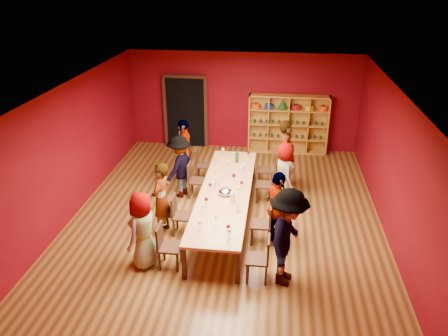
% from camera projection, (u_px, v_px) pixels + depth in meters
% --- Properties ---
extents(room_shell, '(7.10, 9.10, 3.04)m').
position_uv_depth(room_shell, '(225.00, 159.00, 9.36)').
color(room_shell, '#583717').
rests_on(room_shell, ground).
extents(tasting_table, '(1.10, 4.50, 0.75)m').
position_uv_depth(tasting_table, '(225.00, 192.00, 9.69)').
color(tasting_table, tan).
rests_on(tasting_table, ground).
extents(doorway, '(1.40, 0.17, 2.30)m').
position_uv_depth(doorway, '(186.00, 112.00, 13.72)').
color(doorway, black).
rests_on(doorway, ground).
extents(shelving_unit, '(2.40, 0.40, 1.80)m').
position_uv_depth(shelving_unit, '(288.00, 121.00, 13.31)').
color(shelving_unit, '#BE842A').
rests_on(shelving_unit, ground).
extents(chair_person_left_0, '(0.42, 0.42, 0.89)m').
position_uv_depth(chair_person_left_0, '(166.00, 244.00, 8.23)').
color(chair_person_left_0, black).
rests_on(chair_person_left_0, ground).
extents(person_left_0, '(0.62, 0.84, 1.54)m').
position_uv_depth(person_left_0, '(143.00, 230.00, 8.16)').
color(person_left_0, '#C3838E').
rests_on(person_left_0, ground).
extents(chair_person_left_1, '(0.42, 0.42, 0.89)m').
position_uv_depth(chair_person_left_1, '(179.00, 213.00, 9.26)').
color(chair_person_left_1, black).
rests_on(chair_person_left_1, ground).
extents(person_left_1, '(0.51, 0.65, 1.63)m').
position_uv_depth(person_left_1, '(161.00, 199.00, 9.17)').
color(person_left_1, '#5C8ABE').
rests_on(person_left_1, ground).
extents(chair_person_left_3, '(0.42, 0.42, 0.89)m').
position_uv_depth(chair_person_left_3, '(194.00, 178.00, 10.80)').
color(chair_person_left_3, black).
rests_on(chair_person_left_3, ground).
extents(person_left_3, '(0.76, 1.11, 1.59)m').
position_uv_depth(person_left_3, '(180.00, 167.00, 10.72)').
color(person_left_3, '#D38E8E').
rests_on(person_left_3, ground).
extents(chair_person_left_4, '(0.42, 0.42, 0.89)m').
position_uv_depth(chair_person_left_4, '(201.00, 163.00, 11.66)').
color(chair_person_left_4, black).
rests_on(chair_person_left_4, ground).
extents(person_left_4, '(0.78, 1.09, 1.69)m').
position_uv_depth(person_left_4, '(184.00, 150.00, 11.56)').
color(person_left_4, '#151D3B').
rests_on(person_left_4, ground).
extents(chair_person_right_0, '(0.42, 0.42, 0.89)m').
position_uv_depth(chair_person_right_0, '(262.00, 256.00, 7.87)').
color(chair_person_right_0, black).
rests_on(chair_person_right_0, ground).
extents(person_right_0, '(0.76, 1.29, 1.86)m').
position_uv_depth(person_right_0, '(288.00, 238.00, 7.64)').
color(person_right_0, '#5671B1').
rests_on(person_right_0, ground).
extents(chair_person_right_1, '(0.42, 0.42, 0.89)m').
position_uv_depth(chair_person_right_1, '(265.00, 222.00, 8.95)').
color(chair_person_right_1, black).
rests_on(chair_person_right_1, ground).
extents(person_right_1, '(0.77, 1.04, 1.62)m').
position_uv_depth(person_right_1, '(277.00, 209.00, 8.79)').
color(person_right_1, '#4A4A4F').
rests_on(person_right_1, ground).
extents(chair_person_right_3, '(0.42, 0.42, 0.89)m').
position_uv_depth(chair_person_right_3, '(268.00, 183.00, 10.58)').
color(chair_person_right_3, black).
rests_on(chair_person_right_3, ground).
extents(person_right_3, '(0.60, 0.84, 1.54)m').
position_uv_depth(person_right_3, '(284.00, 173.00, 10.42)').
color(person_right_3, silver).
rests_on(person_right_3, ground).
extents(chair_person_right_4, '(0.42, 0.42, 0.89)m').
position_uv_depth(chair_person_right_4, '(269.00, 168.00, 11.36)').
color(chair_person_right_4, black).
rests_on(chair_person_right_4, ground).
extents(person_right_4, '(0.51, 0.68, 1.81)m').
position_uv_depth(person_right_4, '(286.00, 154.00, 11.14)').
color(person_right_4, '#5172A6').
rests_on(person_right_4, ground).
extents(wine_glass_0, '(0.08, 0.08, 0.19)m').
position_uv_depth(wine_glass_0, '(227.00, 162.00, 10.72)').
color(wine_glass_0, silver).
rests_on(wine_glass_0, tasting_table).
extents(wine_glass_1, '(0.07, 0.07, 0.18)m').
position_uv_depth(wine_glass_1, '(210.00, 185.00, 9.60)').
color(wine_glass_1, silver).
rests_on(wine_glass_1, tasting_table).
extents(wine_glass_2, '(0.08, 0.08, 0.20)m').
position_uv_depth(wine_glass_2, '(206.00, 199.00, 8.98)').
color(wine_glass_2, silver).
rests_on(wine_glass_2, tasting_table).
extents(wine_glass_3, '(0.08, 0.08, 0.19)m').
position_uv_depth(wine_glass_3, '(239.00, 188.00, 9.45)').
color(wine_glass_3, silver).
rests_on(wine_glass_3, tasting_table).
extents(wine_glass_4, '(0.07, 0.07, 0.18)m').
position_uv_depth(wine_glass_4, '(237.00, 207.00, 8.74)').
color(wine_glass_4, silver).
rests_on(wine_glass_4, tasting_table).
extents(wine_glass_5, '(0.09, 0.09, 0.21)m').
position_uv_depth(wine_glass_5, '(200.00, 223.00, 8.14)').
color(wine_glass_5, silver).
rests_on(wine_glass_5, tasting_table).
extents(wine_glass_6, '(0.09, 0.09, 0.22)m').
position_uv_depth(wine_glass_6, '(243.00, 165.00, 10.51)').
color(wine_glass_6, silver).
rests_on(wine_glass_6, tasting_table).
extents(wine_glass_7, '(0.08, 0.08, 0.20)m').
position_uv_depth(wine_glass_7, '(248.00, 153.00, 11.25)').
color(wine_glass_7, silver).
rests_on(wine_glass_7, tasting_table).
extents(wine_glass_8, '(0.08, 0.08, 0.21)m').
position_uv_depth(wine_glass_8, '(212.00, 183.00, 9.64)').
color(wine_glass_8, silver).
rests_on(wine_glass_8, tasting_table).
extents(wine_glass_9, '(0.07, 0.07, 0.18)m').
position_uv_depth(wine_glass_9, '(216.00, 217.00, 8.36)').
color(wine_glass_9, silver).
rests_on(wine_glass_9, tasting_table).
extents(wine_glass_10, '(0.07, 0.07, 0.19)m').
position_uv_depth(wine_glass_10, '(216.00, 169.00, 10.38)').
color(wine_glass_10, silver).
rests_on(wine_glass_10, tasting_table).
extents(wine_glass_11, '(0.08, 0.08, 0.21)m').
position_uv_depth(wine_glass_11, '(241.00, 168.00, 10.37)').
color(wine_glass_11, silver).
rests_on(wine_glass_11, tasting_table).
extents(wine_glass_12, '(0.09, 0.09, 0.22)m').
position_uv_depth(wine_glass_12, '(234.00, 176.00, 9.96)').
color(wine_glass_12, silver).
rests_on(wine_glass_12, tasting_table).
extents(wine_glass_13, '(0.08, 0.08, 0.19)m').
position_uv_depth(wine_glass_13, '(228.00, 227.00, 8.03)').
color(wine_glass_13, silver).
rests_on(wine_glass_13, tasting_table).
extents(wine_glass_14, '(0.08, 0.08, 0.19)m').
position_uv_depth(wine_glass_14, '(242.00, 183.00, 9.68)').
color(wine_glass_14, silver).
rests_on(wine_glass_14, tasting_table).
extents(wine_glass_15, '(0.08, 0.08, 0.21)m').
position_uv_depth(wine_glass_15, '(223.00, 150.00, 11.41)').
color(wine_glass_15, silver).
rests_on(wine_glass_15, tasting_table).
extents(wine_glass_16, '(0.08, 0.08, 0.20)m').
position_uv_depth(wine_glass_16, '(229.00, 231.00, 7.90)').
color(wine_glass_16, silver).
rests_on(wine_glass_16, tasting_table).
extents(wine_glass_17, '(0.08, 0.08, 0.20)m').
position_uv_depth(wine_glass_17, '(238.00, 204.00, 8.80)').
color(wine_glass_17, silver).
rests_on(wine_glass_17, tasting_table).
extents(wine_glass_18, '(0.07, 0.07, 0.19)m').
position_uv_depth(wine_glass_18, '(203.00, 206.00, 8.74)').
color(wine_glass_18, silver).
rests_on(wine_glass_18, tasting_table).
extents(spittoon_bowl, '(0.30, 0.30, 0.16)m').
position_uv_depth(spittoon_bowl, '(225.00, 192.00, 9.44)').
color(spittoon_bowl, '#B4B7BB').
rests_on(spittoon_bowl, tasting_table).
extents(carafe_a, '(0.12, 0.12, 0.25)m').
position_uv_depth(carafe_a, '(217.00, 182.00, 9.79)').
color(carafe_a, silver).
rests_on(carafe_a, tasting_table).
extents(carafe_b, '(0.13, 0.13, 0.27)m').
position_uv_depth(carafe_b, '(233.00, 198.00, 9.10)').
color(carafe_b, silver).
rests_on(carafe_b, tasting_table).
extents(wine_bottle, '(0.10, 0.10, 0.34)m').
position_uv_depth(wine_bottle, '(237.00, 157.00, 11.02)').
color(wine_bottle, '#143717').
rests_on(wine_bottle, tasting_table).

